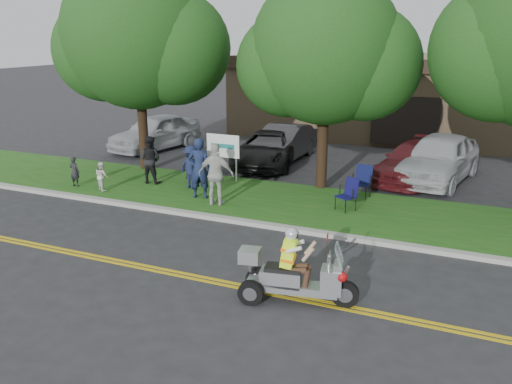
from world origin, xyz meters
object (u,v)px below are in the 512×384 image
at_px(spectator_adult_mid, 150,160).
at_px(parked_car_right, 414,162).
at_px(parked_car_far_left, 156,132).
at_px(parked_car_mid, 268,149).
at_px(parked_car_left, 283,143).
at_px(trike_scooter, 293,276).
at_px(lawn_chair_b, 363,179).
at_px(parked_car_far_right, 439,158).
at_px(lawn_chair_a, 349,192).
at_px(spectator_adult_left, 199,168).
at_px(spectator_adult_right, 216,174).

height_order(spectator_adult_mid, parked_car_right, spectator_adult_mid).
relative_size(parked_car_far_left, parked_car_mid, 0.98).
bearing_deg(parked_car_far_left, parked_car_left, 13.57).
distance_m(parked_car_far_left, parked_car_left, 6.08).
xyz_separation_m(trike_scooter, lawn_chair_b, (-0.29, 7.28, 0.13)).
relative_size(parked_car_left, parked_car_far_right, 0.88).
height_order(lawn_chair_b, parked_car_right, parked_car_right).
distance_m(spectator_adult_mid, parked_car_far_left, 6.11).
distance_m(lawn_chair_a, parked_car_far_left, 11.59).
xyz_separation_m(lawn_chair_b, spectator_adult_left, (-4.69, -2.15, 0.39)).
bearing_deg(parked_car_far_left, spectator_adult_right, -33.86).
xyz_separation_m(spectator_adult_right, parked_car_far_right, (5.84, 5.90, -0.20)).
xyz_separation_m(lawn_chair_b, spectator_adult_right, (-3.87, -2.57, 0.37)).
bearing_deg(lawn_chair_b, lawn_chair_a, -86.50).
bearing_deg(parked_car_right, spectator_adult_mid, -139.68).
bearing_deg(spectator_adult_mid, lawn_chair_b, -174.38).
bearing_deg(trike_scooter, lawn_chair_b, 81.59).
relative_size(parked_car_far_left, parked_car_left, 1.06).
bearing_deg(parked_car_right, parked_car_left, -178.44).
distance_m(trike_scooter, spectator_adult_right, 6.30).
distance_m(trike_scooter, spectator_adult_mid, 9.53).
distance_m(spectator_adult_right, parked_car_left, 6.75).
bearing_deg(spectator_adult_mid, parked_car_far_left, -62.69).
distance_m(spectator_adult_left, parked_car_far_right, 8.62).
xyz_separation_m(lawn_chair_b, parked_car_far_right, (1.96, 3.33, 0.17)).
height_order(spectator_adult_left, parked_car_far_left, spectator_adult_left).
bearing_deg(spectator_adult_mid, spectator_adult_left, 156.04).
relative_size(spectator_adult_left, parked_car_far_right, 0.38).
xyz_separation_m(trike_scooter, parked_car_right, (0.87, 10.42, 0.12)).
relative_size(spectator_adult_mid, parked_car_left, 0.37).
bearing_deg(lawn_chair_a, spectator_adult_mid, -148.53).
xyz_separation_m(lawn_chair_b, spectator_adult_mid, (-7.12, -1.30, 0.25)).
distance_m(spectator_adult_right, parked_car_far_left, 9.16).
distance_m(spectator_adult_left, parked_car_mid, 5.27).
bearing_deg(trike_scooter, parked_car_right, 74.59).
bearing_deg(parked_car_left, lawn_chair_a, -51.54).
relative_size(lawn_chair_a, parked_car_far_left, 0.20).
relative_size(spectator_adult_right, parked_car_left, 0.43).
bearing_deg(parked_car_left, parked_car_mid, -101.36).
xyz_separation_m(lawn_chair_a, parked_car_mid, (-4.46, 4.55, 0.02)).
bearing_deg(parked_car_mid, spectator_adult_left, -101.06).
height_order(trike_scooter, parked_car_right, trike_scooter).
distance_m(lawn_chair_a, spectator_adult_left, 4.69).
height_order(trike_scooter, parked_car_mid, trike_scooter).
xyz_separation_m(spectator_adult_right, parked_car_left, (-0.43, 6.73, -0.33)).
bearing_deg(parked_car_left, parked_car_far_right, -6.06).
relative_size(spectator_adult_mid, parked_car_far_left, 0.35).
xyz_separation_m(spectator_adult_mid, parked_car_right, (8.28, 4.44, -0.27)).
height_order(spectator_adult_right, parked_car_right, spectator_adult_right).
bearing_deg(parked_car_right, spectator_adult_left, -125.75).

